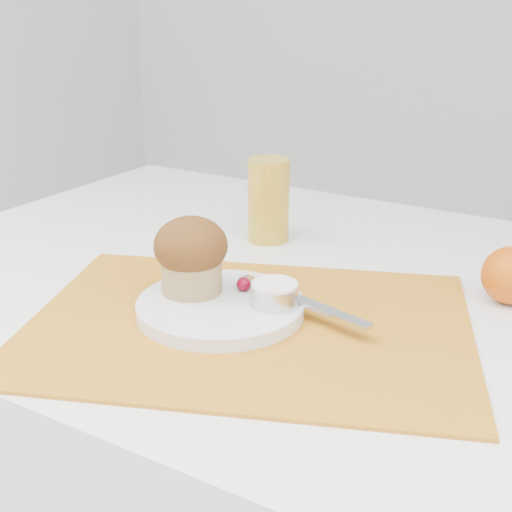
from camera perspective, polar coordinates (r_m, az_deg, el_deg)
The scene contains 10 objects.
placemat at distance 0.81m, azimuth -0.58°, elevation -5.50°, with size 0.50×0.37×0.00m, color #C6791B.
plate at distance 0.83m, azimuth -2.86°, elevation -4.10°, with size 0.20×0.20×0.02m, color silver.
ramekin at distance 0.82m, azimuth 1.49°, elevation -3.16°, with size 0.06×0.06×0.02m, color #BBBBBF.
cream at distance 0.81m, azimuth 1.50°, elevation -2.38°, with size 0.05×0.05×0.01m, color white.
raspberry_near at distance 0.85m, azimuth -0.99°, elevation -2.27°, with size 0.02×0.02×0.02m, color #4F0211.
raspberry_far at distance 0.84m, azimuth 1.05°, elevation -2.62°, with size 0.02×0.02×0.02m, color #530203.
butter_knife at distance 0.83m, azimuth 3.65°, elevation -3.59°, with size 0.20×0.02×0.00m, color #B5B7BE.
orange at distance 0.91m, azimuth 19.73°, elevation -1.47°, with size 0.07×0.07×0.07m, color #CD5307.
juice_glass at distance 1.07m, azimuth 1.00°, elevation 4.47°, with size 0.06×0.06×0.13m, color gold.
muffin at distance 0.84m, azimuth -5.22°, elevation 0.16°, with size 0.09×0.09×0.09m.
Camera 1 is at (0.38, -0.72, 1.11)m, focal length 50.00 mm.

